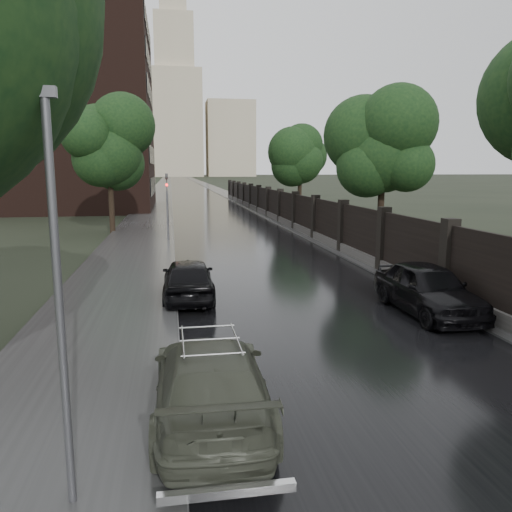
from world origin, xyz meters
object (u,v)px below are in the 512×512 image
object	(u,v)px
tree_left_far	(109,154)
volga_sedan	(211,380)
tree_right_c	(300,161)
lamp_post	(59,305)
traffic_light	(167,201)
hatchback_left	(188,279)
car_right_near	(428,289)
tree_right_b	(383,156)

from	to	relation	value
tree_left_far	volga_sedan	world-z (taller)	tree_left_far
tree_right_c	lamp_post	world-z (taller)	tree_right_c
tree_left_far	tree_right_c	bearing A→B (deg)	32.83
lamp_post	traffic_light	bearing A→B (deg)	87.32
lamp_post	hatchback_left	xyz separation A→B (m)	(1.80, 10.19, -1.97)
hatchback_left	car_right_near	xyz separation A→B (m)	(6.91, -2.85, 0.06)
lamp_post	hatchback_left	world-z (taller)	lamp_post
lamp_post	traffic_light	xyz separation A→B (m)	(1.10, 23.49, -0.27)
volga_sedan	hatchback_left	size ratio (longest dim) A/B	1.14
tree_right_c	car_right_near	bearing A→B (deg)	-97.66
traffic_light	car_right_near	distance (m)	17.94
tree_left_far	tree_right_c	world-z (taller)	tree_left_far
tree_right_b	volga_sedan	distance (m)	21.85
tree_right_c	hatchback_left	world-z (taller)	tree_right_c
tree_right_b	hatchback_left	size ratio (longest dim) A/B	1.71
traffic_light	lamp_post	bearing A→B (deg)	-92.68
lamp_post	hatchback_left	distance (m)	10.53
tree_right_b	car_right_near	size ratio (longest dim) A/B	1.57
volga_sedan	lamp_post	bearing A→B (deg)	49.69
tree_right_b	traffic_light	distance (m)	12.44
tree_right_c	tree_left_far	bearing A→B (deg)	-147.17
tree_right_b	lamp_post	world-z (taller)	tree_right_b
tree_right_b	hatchback_left	world-z (taller)	tree_right_b
volga_sedan	car_right_near	bearing A→B (deg)	-141.06
lamp_post	volga_sedan	bearing A→B (deg)	48.19
lamp_post	car_right_near	bearing A→B (deg)	40.11
tree_left_far	car_right_near	size ratio (longest dim) A/B	1.65
tree_right_c	hatchback_left	xyz separation A→B (m)	(-11.10, -28.31, -4.25)
traffic_light	car_right_near	bearing A→B (deg)	-64.80
tree_right_c	car_right_near	world-z (taller)	tree_right_c
tree_right_c	lamp_post	size ratio (longest dim) A/B	1.37
volga_sedan	tree_right_c	bearing A→B (deg)	-105.33
tree_right_b	lamp_post	bearing A→B (deg)	-122.18
car_right_near	hatchback_left	bearing A→B (deg)	156.99
tree_right_b	hatchback_left	xyz separation A→B (m)	(-11.10, -10.31, -4.25)
tree_left_far	car_right_near	xyz separation A→B (m)	(11.31, -21.17, -4.48)
traffic_light	car_right_near	size ratio (longest dim) A/B	0.90
tree_left_far	car_right_near	world-z (taller)	tree_left_far
tree_right_b	traffic_light	bearing A→B (deg)	165.76
tree_left_far	hatchback_left	xyz separation A→B (m)	(4.40, -18.31, -4.54)
tree_right_b	lamp_post	size ratio (longest dim) A/B	1.37
tree_left_far	car_right_near	distance (m)	24.41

